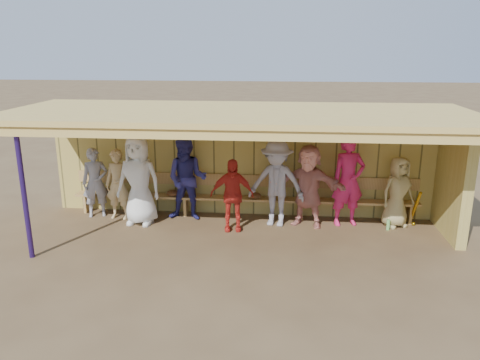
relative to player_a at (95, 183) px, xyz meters
name	(u,v)px	position (x,y,z in m)	size (l,w,h in m)	color
ground	(238,235)	(3.25, -0.81, -0.77)	(90.00, 90.00, 0.00)	brown
player_a	(95,183)	(0.00, 0.00, 0.00)	(0.56, 0.37, 1.55)	#94939B
player_b	(139,180)	(1.10, -0.35, 0.18)	(0.93, 0.61, 1.91)	white
player_c	(187,179)	(2.06, 0.00, 0.14)	(0.88, 0.69, 1.82)	navy
player_d	(232,195)	(3.09, -0.54, -0.02)	(0.88, 0.37, 1.50)	red
player_e	(276,183)	(3.98, -0.17, 0.14)	(1.18, 0.68, 1.83)	#9F9DA5
player_f	(308,186)	(4.64, -0.13, 0.10)	(1.61, 0.51, 1.74)	#E08E7E
player_g	(348,181)	(5.48, 0.00, 0.19)	(0.70, 0.46, 1.93)	#D4225F
player_h	(398,192)	(6.50, 0.00, -0.02)	(0.73, 0.48, 1.50)	tan
player_extra	(118,184)	(0.55, -0.10, 0.00)	(0.57, 0.37, 1.55)	tan
dugout_structure	(260,146)	(3.64, -0.12, 0.92)	(8.80, 3.20, 2.50)	tan
bench	(243,193)	(3.25, 0.31, -0.25)	(7.60, 0.34, 0.93)	tan
dugout_equipment	(217,196)	(2.68, 0.18, -0.28)	(7.04, 0.62, 0.80)	gold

